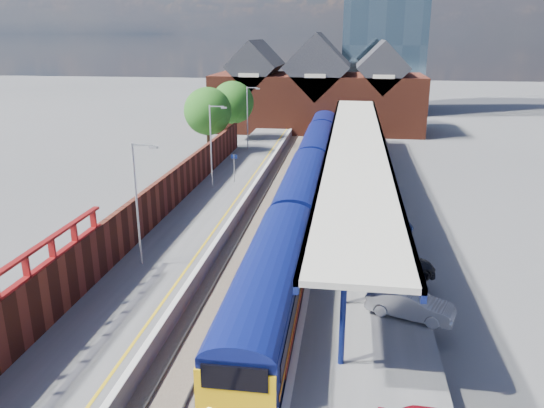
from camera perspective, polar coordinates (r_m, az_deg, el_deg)
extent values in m
plane|color=#5B5B5E|center=(52.41, 2.74, 2.85)|extent=(240.00, 240.00, 0.00)
cube|color=#473D33|center=(42.87, 1.38, -0.53)|extent=(6.00, 76.00, 0.06)
cube|color=slate|center=(43.16, -1.55, -0.28)|extent=(0.07, 76.00, 0.14)
cube|color=slate|center=(42.94, 0.34, -0.37)|extent=(0.07, 76.00, 0.14)
cube|color=slate|center=(42.76, 2.41, -0.46)|extent=(0.07, 76.00, 0.14)
cube|color=slate|center=(42.64, 4.34, -0.55)|extent=(0.07, 76.00, 0.14)
cube|color=#565659|center=(43.71, -5.79, 0.39)|extent=(5.00, 76.00, 1.00)
cube|color=#565659|center=(42.45, 9.44, -0.29)|extent=(6.00, 76.00, 1.00)
cube|color=silver|center=(43.05, -2.78, 0.92)|extent=(0.30, 76.00, 0.05)
cube|color=silver|center=(42.32, 5.62, 0.55)|extent=(0.30, 76.00, 0.05)
cube|color=yellow|center=(43.17, -3.56, 0.93)|extent=(0.14, 76.00, 0.01)
cube|color=navy|center=(25.80, -0.17, -8.95)|extent=(2.89, 16.01, 2.50)
cube|color=navy|center=(25.26, -0.17, -6.42)|extent=(2.89, 16.01, 0.60)
cube|color=navy|center=(41.20, 3.29, 1.40)|extent=(2.89, 16.01, 2.50)
cube|color=navy|center=(40.86, 3.32, 3.08)|extent=(2.89, 16.01, 0.60)
cube|color=navy|center=(57.27, 4.84, 6.05)|extent=(2.89, 16.01, 2.50)
cube|color=navy|center=(57.03, 4.87, 7.28)|extent=(2.89, 16.01, 0.60)
cube|color=navy|center=(73.58, 5.71, 8.64)|extent=(2.89, 16.01, 2.50)
cube|color=navy|center=(73.39, 5.74, 9.61)|extent=(2.89, 16.01, 0.60)
cube|color=black|center=(49.21, 2.55, 4.68)|extent=(0.04, 60.54, 0.70)
cube|color=orange|center=(49.39, 2.52, 3.77)|extent=(0.03, 55.27, 0.30)
cube|color=#AA170B|center=(49.46, 2.51, 3.49)|extent=(0.03, 55.27, 0.30)
cube|color=#F2B20C|center=(19.29, -3.92, -20.01)|extent=(2.82, 0.32, 2.10)
cube|color=black|center=(18.71, -4.05, -18.14)|extent=(2.30, 0.17, 0.90)
cube|color=black|center=(21.95, -2.49, -19.24)|extent=(2.00, 2.40, 0.60)
cube|color=black|center=(79.36, 5.89, 8.13)|extent=(2.00, 2.40, 0.60)
cylinder|color=navy|center=(21.14, 7.62, -11.89)|extent=(0.24, 0.24, 4.20)
cylinder|color=navy|center=(25.61, 7.85, -6.37)|extent=(0.24, 0.24, 4.20)
cylinder|color=navy|center=(30.24, 8.01, -2.52)|extent=(0.24, 0.24, 4.20)
cylinder|color=navy|center=(34.98, 8.13, 0.30)|extent=(0.24, 0.24, 4.20)
cylinder|color=navy|center=(39.78, 8.22, 2.44)|extent=(0.24, 0.24, 4.20)
cylinder|color=navy|center=(44.62, 8.29, 4.12)|extent=(0.24, 0.24, 4.20)
cylinder|color=navy|center=(49.50, 8.34, 5.48)|extent=(0.24, 0.24, 4.20)
cylinder|color=navy|center=(54.40, 8.39, 6.58)|extent=(0.24, 0.24, 4.20)
cylinder|color=navy|center=(59.31, 8.43, 7.51)|extent=(0.24, 0.24, 4.20)
cylinder|color=navy|center=(64.24, 8.46, 8.29)|extent=(0.24, 0.24, 4.20)
cube|color=beige|center=(43.17, 9.07, 6.69)|extent=(4.50, 52.00, 0.25)
cube|color=navy|center=(43.23, 6.20, 6.62)|extent=(0.20, 52.00, 0.55)
cube|color=navy|center=(43.28, 11.93, 6.35)|extent=(0.20, 52.00, 0.55)
cylinder|color=#A5A8AA|center=(30.15, -14.32, -0.16)|extent=(0.12, 0.12, 7.00)
cube|color=#A5A8AA|center=(29.09, -13.73, 6.17)|extent=(1.20, 0.08, 0.08)
cube|color=#A5A8AA|center=(28.89, -12.61, 5.97)|extent=(0.45, 0.18, 0.12)
cylinder|color=#A5A8AA|center=(44.83, -6.58, 6.09)|extent=(0.12, 0.12, 7.00)
cube|color=#A5A8AA|center=(44.12, -5.97, 10.40)|extent=(1.20, 0.08, 0.08)
cube|color=#A5A8AA|center=(43.99, -5.20, 10.27)|extent=(0.45, 0.18, 0.12)
cylinder|color=#A5A8AA|center=(60.18, -2.66, 9.18)|extent=(0.12, 0.12, 7.00)
cube|color=#A5A8AA|center=(59.66, -2.13, 12.40)|extent=(1.20, 0.08, 0.08)
cube|color=#A5A8AA|center=(59.56, -1.54, 12.30)|extent=(0.45, 0.18, 0.12)
cylinder|color=#A5A8AA|center=(46.87, -4.08, 3.86)|extent=(0.08, 0.08, 2.50)
cube|color=#0C194C|center=(46.63, -4.11, 5.11)|extent=(0.55, 0.06, 0.35)
cube|color=#5C2518|center=(38.43, -11.81, 0.61)|extent=(0.35, 50.00, 2.80)
cube|color=maroon|center=(23.43, -26.41, -6.00)|extent=(0.30, 15.00, 0.12)
cube|color=maroon|center=(23.80, -26.09, -8.10)|extent=(0.30, 15.00, 0.12)
cube|color=maroon|center=(24.37, -24.94, -6.18)|extent=(0.30, 0.12, 1.00)
cube|color=maroon|center=(25.91, -22.59, -4.47)|extent=(0.30, 0.12, 1.00)
cube|color=maroon|center=(27.51, -20.51, -2.95)|extent=(0.30, 0.12, 1.00)
cube|color=maroon|center=(29.16, -18.68, -1.59)|extent=(0.30, 0.12, 1.00)
cube|color=#5C2518|center=(79.12, 4.88, 10.84)|extent=(30.00, 12.00, 8.00)
cube|color=#232328|center=(79.74, -1.70, 14.70)|extent=(7.13, 12.00, 7.13)
cube|color=#232328|center=(78.67, 4.98, 14.60)|extent=(9.16, 12.00, 9.16)
cube|color=#232328|center=(78.61, 11.75, 14.31)|extent=(7.13, 12.00, 7.13)
cube|color=beige|center=(73.87, -2.54, 13.67)|extent=(2.80, 0.15, 0.50)
cube|color=beige|center=(72.70, 4.65, 13.56)|extent=(2.80, 0.15, 0.50)
cube|color=beige|center=(72.65, 11.94, 13.25)|extent=(2.80, 0.15, 0.50)
cylinder|color=#382314|center=(59.59, -6.80, 6.55)|extent=(0.44, 0.44, 4.00)
sphere|color=#184E15|center=(59.02, -6.92, 9.88)|extent=(5.20, 5.20, 5.20)
sphere|color=#184E15|center=(58.43, -6.26, 9.13)|extent=(3.20, 3.20, 3.20)
cylinder|color=#382314|center=(66.99, -4.18, 7.87)|extent=(0.44, 0.44, 4.00)
sphere|color=#184E15|center=(66.48, -4.25, 10.84)|extent=(5.20, 5.20, 5.20)
sphere|color=#184E15|center=(65.91, -3.64, 10.18)|extent=(3.20, 3.20, 3.20)
imported|color=#A5A6AA|center=(25.67, 14.67, -10.35)|extent=(4.22, 2.57, 1.31)
imported|color=black|center=(29.43, 12.88, -6.41)|extent=(4.92, 2.95, 1.34)
imported|color=navy|center=(35.66, 11.57, -2.09)|extent=(4.51, 2.48, 1.20)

